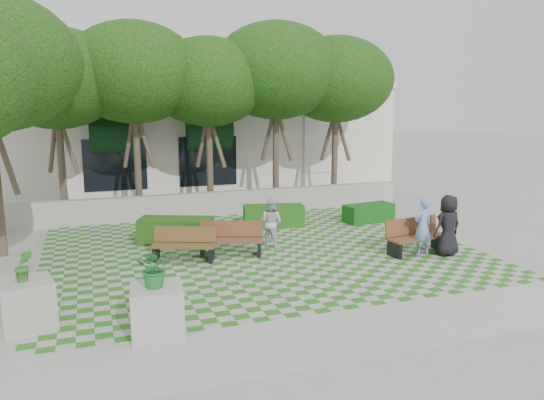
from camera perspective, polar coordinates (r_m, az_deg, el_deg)
name	(u,v)px	position (r m, az deg, el deg)	size (l,w,h in m)	color
ground	(273,261)	(14.51, 0.09, -6.62)	(90.00, 90.00, 0.00)	gray
lawn	(261,251)	(15.41, -1.15, -5.55)	(12.00, 12.00, 0.00)	#2B721E
sidewalk_south	(355,332)	(10.48, 8.90, -13.83)	(16.00, 2.00, 0.01)	#9E9B93
retaining_wall	(219,203)	(20.17, -5.76, -0.36)	(15.00, 0.36, 0.90)	#9E9B93
bench_east	(416,236)	(15.74, 15.20, -3.80)	(1.97, 0.92, 0.99)	brown
bench_mid	(231,239)	(15.04, -4.43, -4.22)	(1.89, 1.14, 0.94)	brown
bench_west	(184,245)	(14.70, -9.44, -4.77)	(1.81, 1.19, 0.90)	brown
hedge_east	(369,213)	(19.32, 10.35, -1.38)	(1.83, 0.73, 0.64)	#134816
hedge_midright	(274,216)	(18.38, 0.19, -1.70)	(2.06, 0.82, 0.72)	#1C5015
hedge_midleft	(176,231)	(16.49, -10.30, -3.25)	(2.21, 0.88, 0.77)	#1D4512
planter_front	(157,300)	(10.22, -12.28, -10.47)	(1.03, 1.03, 1.68)	#9E9B93
planter_back	(27,302)	(11.36, -24.87, -9.93)	(1.13, 1.13, 1.56)	#9E9B93
person_blue	(423,226)	(15.47, 15.92, -2.76)	(0.60, 0.40, 1.65)	#7291D0
person_dark	(448,225)	(15.64, 18.41, -2.61)	(0.85, 0.55, 1.73)	black
person_white	(271,222)	(15.72, -0.09, -2.43)	(0.72, 0.56, 1.49)	silver
tree_row	(165,74)	(19.22, -11.40, 13.10)	(17.70, 13.40, 7.41)	#47382B
building	(199,135)	(27.75, -7.81, 6.96)	(18.00, 8.92, 5.15)	silver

